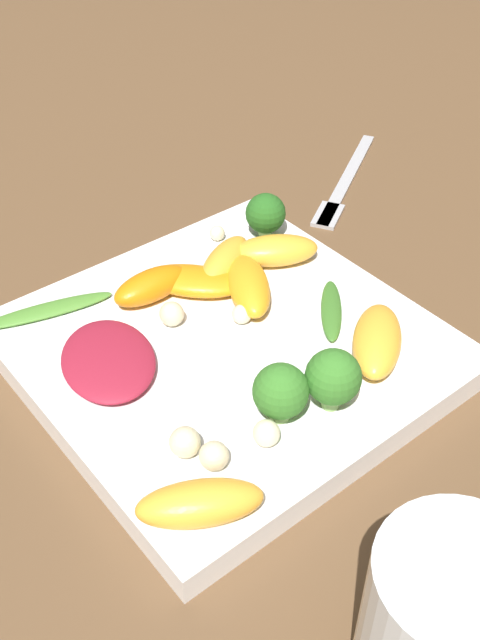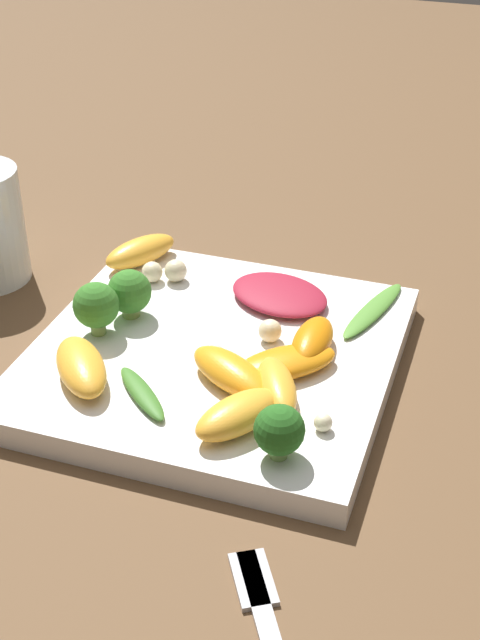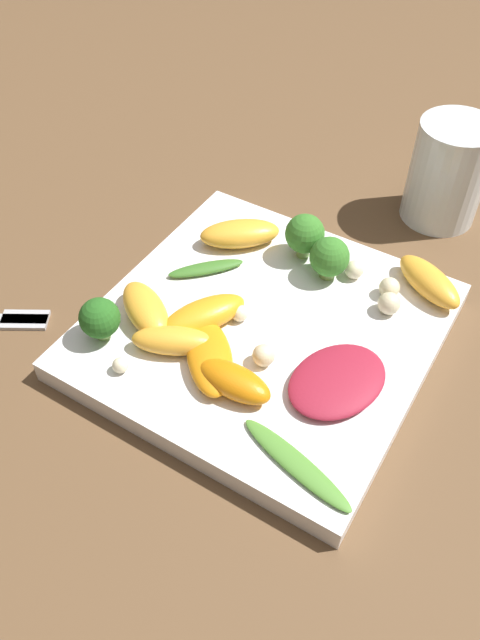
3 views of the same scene
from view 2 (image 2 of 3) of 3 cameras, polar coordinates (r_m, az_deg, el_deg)
name	(u,v)px [view 2 (image 2 of 3)]	position (r m, az deg, el deg)	size (l,w,h in m)	color
ground_plane	(215,369)	(0.66, -1.60, -3.13)	(2.40, 2.40, 0.00)	brown
plate	(215,357)	(0.66, -1.62, -2.41)	(0.26, 0.26, 0.02)	white
radicchio_leaf_0	(279,294)	(0.70, 2.54, 1.65)	(0.08, 0.10, 0.01)	maroon
orange_segment_0	(312,341)	(0.64, 4.66, -1.34)	(0.06, 0.03, 0.02)	orange
orange_segment_1	(277,387)	(0.59, 2.36, -4.28)	(0.07, 0.05, 0.02)	#FCAD33
orange_segment_2	(140,251)	(0.76, -6.40, 4.39)	(0.07, 0.06, 0.02)	#FCAD33
orange_segment_3	(230,372)	(0.61, -0.64, -3.34)	(0.06, 0.08, 0.02)	orange
orange_segment_4	(81,367)	(0.62, -10.14, -2.96)	(0.08, 0.07, 0.02)	#FCAD33
orange_segment_5	(238,414)	(0.57, -0.13, -6.07)	(0.07, 0.06, 0.02)	#FCAD33
orange_segment_6	(286,363)	(0.62, 2.94, -2.75)	(0.07, 0.08, 0.02)	orange
broccoli_floret_0	(96,306)	(0.66, -9.19, 0.89)	(0.03, 0.03, 0.04)	#84AD5B
broccoli_floret_1	(129,292)	(0.68, -7.09, 1.77)	(0.03, 0.03, 0.04)	#7A9E51
broccoli_floret_2	(279,431)	(0.54, 2.53, -7.09)	(0.03, 0.03, 0.04)	#84AD5B
arugula_sprig_0	(373,310)	(0.69, 8.52, 0.63)	(0.10, 0.04, 0.01)	#518E33
arugula_sprig_1	(142,393)	(0.60, -6.30, -4.68)	(0.06, 0.06, 0.01)	#3D7528
macadamia_nut_0	(270,331)	(0.65, 1.94, -0.69)	(0.02, 0.02, 0.02)	beige
macadamia_nut_1	(215,354)	(0.63, -1.60, -2.19)	(0.01, 0.01, 0.01)	beige
macadamia_nut_2	(323,422)	(0.57, 5.34, -6.54)	(0.01, 0.01, 0.01)	beige
macadamia_nut_3	(129,292)	(0.71, -7.14, 1.81)	(0.02, 0.02, 0.02)	beige
macadamia_nut_4	(152,272)	(0.73, -5.64, 3.08)	(0.02, 0.02, 0.02)	beige
macadamia_nut_5	(176,271)	(0.73, -4.14, 3.17)	(0.02, 0.02, 0.02)	beige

